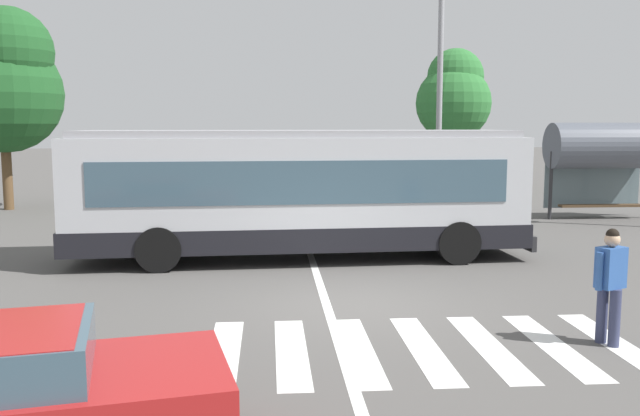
# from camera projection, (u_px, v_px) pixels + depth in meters

# --- Properties ---
(ground_plane) EXTENTS (160.00, 160.00, 0.00)m
(ground_plane) POSITION_uv_depth(u_px,v_px,m) (353.00, 305.00, 12.09)
(ground_plane) COLOR #514F4C
(city_transit_bus) EXTENTS (10.87, 3.08, 3.06)m
(city_transit_bus) POSITION_uv_depth(u_px,v_px,m) (299.00, 192.00, 16.11)
(city_transit_bus) COLOR black
(city_transit_bus) RESTS_ON ground_plane
(pedestrian_crossing_street) EXTENTS (0.54, 0.40, 1.72)m
(pedestrian_crossing_street) POSITION_uv_depth(u_px,v_px,m) (610.00, 280.00, 9.79)
(pedestrian_crossing_street) COLOR #333856
(pedestrian_crossing_street) RESTS_ON ground_plane
(parked_car_champagne) EXTENTS (1.98, 4.55, 1.35)m
(parked_car_champagne) POSITION_uv_depth(u_px,v_px,m) (126.00, 184.00, 27.82)
(parked_car_champagne) COLOR black
(parked_car_champagne) RESTS_ON ground_plane
(parked_car_red) EXTENTS (2.05, 4.59, 1.35)m
(parked_car_red) POSITION_uv_depth(u_px,v_px,m) (192.00, 182.00, 28.40)
(parked_car_red) COLOR black
(parked_car_red) RESTS_ON ground_plane
(parked_car_blue) EXTENTS (2.06, 4.59, 1.35)m
(parked_car_blue) POSITION_uv_depth(u_px,v_px,m) (258.00, 183.00, 28.25)
(parked_car_blue) COLOR black
(parked_car_blue) RESTS_ON ground_plane
(parked_car_silver) EXTENTS (1.97, 4.55, 1.35)m
(parked_car_silver) POSITION_uv_depth(u_px,v_px,m) (325.00, 182.00, 28.39)
(parked_car_silver) COLOR black
(parked_car_silver) RESTS_ON ground_plane
(parked_car_charcoal) EXTENTS (2.00, 4.56, 1.35)m
(parked_car_charcoal) POSITION_uv_depth(u_px,v_px,m) (385.00, 181.00, 28.93)
(parked_car_charcoal) COLOR black
(parked_car_charcoal) RESTS_ON ground_plane
(bus_stop_shelter) EXTENTS (3.67, 1.54, 3.25)m
(bus_stop_shelter) POSITION_uv_depth(u_px,v_px,m) (603.00, 148.00, 22.78)
(bus_stop_shelter) COLOR #28282B
(bus_stop_shelter) RESTS_ON ground_plane
(twin_arm_street_lamp) EXTENTS (4.32, 0.32, 8.86)m
(twin_arm_street_lamp) POSITION_uv_depth(u_px,v_px,m) (440.00, 59.00, 23.53)
(twin_arm_street_lamp) COLOR #939399
(twin_arm_street_lamp) RESTS_ON ground_plane
(background_tree_left) EXTENTS (4.34, 4.34, 7.45)m
(background_tree_left) POSITION_uv_depth(u_px,v_px,m) (4.00, 82.00, 24.87)
(background_tree_left) COLOR brown
(background_tree_left) RESTS_ON ground_plane
(background_tree_right) EXTENTS (3.60, 3.60, 6.81)m
(background_tree_right) POSITION_uv_depth(u_px,v_px,m) (454.00, 96.00, 32.46)
(background_tree_right) COLOR brown
(background_tree_right) RESTS_ON ground_plane
(crosswalk_painted_stripes) EXTENTS (6.17, 3.00, 0.01)m
(crosswalk_painted_stripes) POSITION_uv_depth(u_px,v_px,m) (424.00, 348.00, 9.74)
(crosswalk_painted_stripes) COLOR silver
(crosswalk_painted_stripes) RESTS_ON ground_plane
(lane_center_line) EXTENTS (0.16, 24.00, 0.01)m
(lane_center_line) POSITION_uv_depth(u_px,v_px,m) (318.00, 279.00, 14.03)
(lane_center_line) COLOR silver
(lane_center_line) RESTS_ON ground_plane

